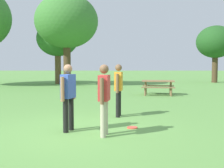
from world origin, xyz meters
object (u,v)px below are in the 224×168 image
(person_bystander, at_px, (68,93))
(tree_far_right, at_px, (66,22))
(frisbee, at_px, (132,128))
(picnic_table_near, at_px, (158,84))
(tree_slender_mid, at_px, (215,42))
(person_catcher, at_px, (104,95))
(person_thrower, at_px, (118,87))
(tree_broad_center, at_px, (57,39))

(person_bystander, distance_m, tree_far_right, 14.83)
(frisbee, height_order, picnic_table_near, picnic_table_near)
(tree_far_right, relative_size, tree_slender_mid, 1.37)
(person_bystander, bearing_deg, person_catcher, -26.49)
(picnic_table_near, relative_size, tree_slender_mid, 0.38)
(person_catcher, distance_m, tree_far_right, 15.41)
(person_thrower, distance_m, person_catcher, 2.36)
(person_bystander, bearing_deg, person_thrower, 56.08)
(tree_broad_center, height_order, tree_slender_mid, tree_broad_center)
(person_thrower, xyz_separation_m, tree_slender_mid, (8.87, 15.67, 2.58))
(frisbee, xyz_separation_m, tree_broad_center, (-4.97, 15.63, 3.65))
(picnic_table_near, distance_m, tree_far_right, 9.53)
(frisbee, bearing_deg, person_catcher, -131.98)
(person_catcher, bearing_deg, tree_far_right, 102.45)
(picnic_table_near, bearing_deg, person_catcher, -107.51)
(person_thrower, relative_size, tree_slender_mid, 0.33)
(frisbee, bearing_deg, tree_far_right, 105.86)
(person_thrower, height_order, tree_broad_center, tree_broad_center)
(person_thrower, distance_m, tree_broad_center, 15.08)
(person_bystander, xyz_separation_m, tree_slender_mid, (10.14, 17.56, 2.58))
(person_thrower, bearing_deg, tree_broad_center, 108.29)
(person_thrower, height_order, person_catcher, same)
(person_catcher, height_order, picnic_table_near, person_catcher)
(person_thrower, xyz_separation_m, person_catcher, (-0.38, -2.33, 0.00))
(frisbee, bearing_deg, tree_slender_mid, 63.61)
(person_catcher, bearing_deg, person_bystander, 153.51)
(person_bystander, relative_size, tree_far_right, 0.24)
(person_thrower, height_order, picnic_table_near, person_thrower)
(picnic_table_near, bearing_deg, tree_broad_center, 130.64)
(person_bystander, height_order, tree_far_right, tree_far_right)
(picnic_table_near, relative_size, tree_broad_center, 0.37)
(frisbee, height_order, tree_broad_center, tree_broad_center)
(tree_far_right, bearing_deg, person_thrower, -73.62)
(frisbee, relative_size, picnic_table_near, 0.14)
(person_catcher, bearing_deg, picnic_table_near, 72.49)
(person_thrower, xyz_separation_m, tree_far_right, (-3.60, 12.24, 3.85))
(person_catcher, bearing_deg, person_thrower, 80.71)
(person_catcher, xyz_separation_m, tree_slender_mid, (9.25, 18.00, 2.58))
(tree_slender_mid, bearing_deg, tree_far_right, -164.61)
(person_thrower, relative_size, person_bystander, 1.00)
(tree_slender_mid, bearing_deg, frisbee, -116.39)
(tree_broad_center, bearing_deg, person_catcher, -75.41)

